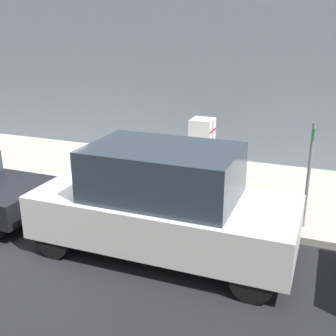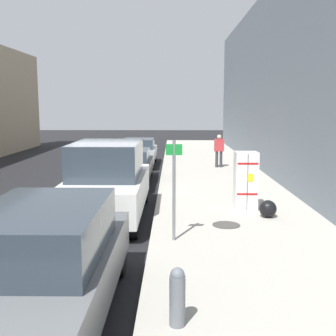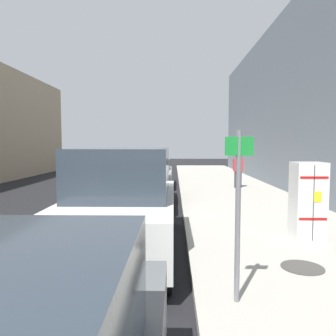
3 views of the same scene
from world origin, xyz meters
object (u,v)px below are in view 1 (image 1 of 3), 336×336
object	(u,v)px
street_sign_post	(309,170)
parked_van_white	(163,202)
trash_bag	(238,169)
discarded_refrigerator	(202,149)

from	to	relation	value
street_sign_post	parked_van_white	world-z (taller)	street_sign_post
street_sign_post	parked_van_white	xyz separation A→B (m)	(1.86, -2.47, -0.36)
parked_van_white	trash_bag	bearing A→B (deg)	173.75
trash_bag	parked_van_white	bearing A→B (deg)	-6.25
street_sign_post	trash_bag	bearing A→B (deg)	-142.10
trash_bag	street_sign_post	bearing A→B (deg)	37.90
discarded_refrigerator	trash_bag	distance (m)	1.20
discarded_refrigerator	parked_van_white	xyz separation A→B (m)	(3.95, 0.45, 0.07)
trash_bag	parked_van_white	distance (m)	4.49
discarded_refrigerator	trash_bag	bearing A→B (deg)	116.09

